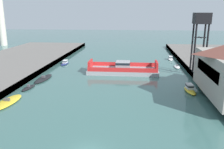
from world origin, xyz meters
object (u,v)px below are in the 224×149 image
at_px(moored_boat_far_left, 43,79).
at_px(crane_tower, 201,25).
at_px(chain_ferry, 123,69).
at_px(moored_boat_far_right, 177,67).
at_px(moored_boat_mid_right, 7,102).
at_px(smokestack_distant_a, 0,10).
at_px(moored_boat_near_left, 29,88).
at_px(moored_boat_near_right, 190,89).
at_px(moored_boat_upstream_b, 65,63).
at_px(moored_boat_mid_left, 170,58).

relative_size(moored_boat_far_left, crane_tower, 0.59).
xyz_separation_m(chain_ferry, moored_boat_far_left, (-18.85, -8.43, -0.75)).
bearing_deg(moored_boat_far_right, chain_ferry, -152.57).
relative_size(moored_boat_mid_right, smokestack_distant_a, 0.26).
xyz_separation_m(moored_boat_near_left, moored_boat_far_left, (0.50, 7.07, 0.03)).
bearing_deg(moored_boat_mid_right, moored_boat_near_right, 16.14).
bearing_deg(crane_tower, moored_boat_far_right, 111.67).
bearing_deg(moored_boat_far_left, moored_boat_near_right, -9.89).
distance_m(crane_tower, smokestack_distant_a, 95.35).
height_order(moored_boat_far_left, moored_boat_upstream_b, moored_boat_upstream_b).
bearing_deg(crane_tower, smokestack_distant_a, 148.28).
bearing_deg(moored_boat_upstream_b, chain_ferry, -25.98).
relative_size(moored_boat_far_left, smokestack_distant_a, 0.26).
distance_m(moored_boat_upstream_b, smokestack_distant_a, 61.21).
relative_size(moored_boat_near_left, crane_tower, 0.35).
bearing_deg(moored_boat_upstream_b, moored_boat_mid_left, 17.85).
bearing_deg(moored_boat_far_right, moored_boat_upstream_b, 178.23).
bearing_deg(moored_boat_near_right, moored_boat_mid_left, 88.72).
xyz_separation_m(moored_boat_far_left, crane_tower, (37.97, 7.61, 12.69)).
bearing_deg(moored_boat_far_right, moored_boat_far_left, -154.37).
xyz_separation_m(moored_boat_far_right, crane_tower, (3.54, -8.91, 12.72)).
height_order(moored_boat_far_right, moored_boat_upstream_b, moored_boat_upstream_b).
relative_size(moored_boat_mid_right, crane_tower, 0.58).
height_order(moored_boat_far_left, crane_tower, crane_tower).
relative_size(chain_ferry, smokestack_distant_a, 0.58).
bearing_deg(moored_boat_upstream_b, moored_boat_mid_right, -91.08).
height_order(moored_boat_mid_left, moored_boat_upstream_b, moored_boat_upstream_b).
xyz_separation_m(moored_boat_near_left, moored_boat_upstream_b, (0.57, 24.65, 0.26)).
relative_size(crane_tower, smokestack_distant_a, 0.45).
relative_size(chain_ferry, crane_tower, 1.30).
height_order(moored_boat_mid_right, moored_boat_far_left, moored_boat_mid_right).
distance_m(chain_ferry, crane_tower, 22.56).
relative_size(moored_boat_mid_right, moored_boat_far_left, 0.99).
bearing_deg(moored_boat_far_right, moored_boat_mid_right, -137.41).
relative_size(moored_boat_far_right, crane_tower, 0.34).
bearing_deg(smokestack_distant_a, crane_tower, -31.72).
bearing_deg(moored_boat_mid_left, moored_boat_near_left, -134.21).
relative_size(chain_ferry, moored_boat_upstream_b, 3.31).
height_order(moored_boat_far_left, moored_boat_far_right, moored_boat_far_left).
xyz_separation_m(moored_boat_mid_right, moored_boat_far_right, (34.99, 32.16, -0.03)).
distance_m(moored_boat_mid_left, moored_boat_mid_right, 56.19).
distance_m(chain_ferry, moored_boat_near_left, 24.80).
bearing_deg(crane_tower, moored_boat_upstream_b, 165.26).
bearing_deg(moored_boat_mid_left, chain_ferry, -127.25).
bearing_deg(moored_boat_far_right, moored_boat_near_right, -92.70).
xyz_separation_m(crane_tower, smokestack_distant_a, (-81.03, 50.08, 4.19)).
distance_m(moored_boat_near_left, moored_boat_far_right, 42.15).
distance_m(moored_boat_near_right, moored_boat_far_left, 33.88).
relative_size(moored_boat_mid_left, smokestack_distant_a, 0.18).
xyz_separation_m(moored_boat_near_right, moored_boat_far_left, (-33.38, 5.82, -0.35)).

